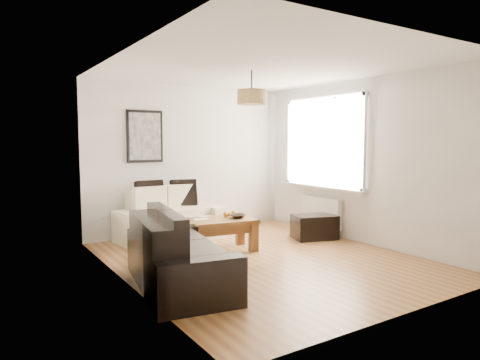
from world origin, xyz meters
TOP-DOWN VIEW (x-y plane):
  - floor at (0.00, 0.00)m, footprint 4.50×4.50m
  - ceiling at (0.00, 0.00)m, footprint 3.80×4.50m
  - wall_back at (0.00, 2.25)m, footprint 3.80×0.04m
  - wall_front at (0.00, -2.25)m, footprint 3.80×0.04m
  - wall_left at (-1.90, 0.00)m, footprint 0.04×4.50m
  - wall_right at (1.90, 0.00)m, footprint 0.04×4.50m
  - window_bay at (1.86, 0.80)m, footprint 0.14×1.90m
  - radiator at (1.82, 0.80)m, footprint 0.10×0.90m
  - poster at (-0.85, 2.22)m, footprint 0.62×0.04m
  - pendant_shade at (0.00, 0.30)m, footprint 0.40×0.40m
  - loveseat_cream at (-0.60, 1.78)m, footprint 1.75×1.10m
  - sofa_leather at (-1.43, -0.37)m, footprint 1.18×1.93m
  - coffee_table at (-0.35, 0.73)m, footprint 1.25×0.80m
  - ottoman at (1.45, 0.56)m, footprint 0.80×0.64m
  - cushion_left at (-0.87, 1.98)m, footprint 0.46×0.14m
  - cushion_right at (-0.27, 1.98)m, footprint 0.46×0.23m
  - fruit_bowl at (-0.00, 0.66)m, footprint 0.24×0.24m
  - orange_a at (-0.05, 0.80)m, footprint 0.07×0.07m
  - orange_b at (0.05, 0.86)m, footprint 0.08×0.08m
  - orange_c at (-0.11, 0.84)m, footprint 0.09×0.09m
  - papers at (-0.52, 0.85)m, footprint 0.22×0.16m

SIDE VIEW (x-z plane):
  - floor at x=0.00m, z-range 0.00..0.00m
  - ottoman at x=1.45m, z-range 0.00..0.40m
  - coffee_table at x=-0.35m, z-range 0.00..0.48m
  - radiator at x=1.82m, z-range 0.12..0.64m
  - sofa_leather at x=-1.43m, z-range 0.00..0.78m
  - loveseat_cream at x=-0.60m, z-range 0.00..0.82m
  - papers at x=-0.52m, z-range 0.48..0.48m
  - fruit_bowl at x=0.00m, z-range 0.48..0.53m
  - orange_a at x=-0.05m, z-range 0.49..0.55m
  - orange_b at x=0.05m, z-range 0.48..0.56m
  - orange_c at x=-0.11m, z-range 0.48..0.56m
  - cushion_right at x=-0.27m, z-range 0.52..0.96m
  - cushion_left at x=-0.87m, z-range 0.52..0.98m
  - wall_back at x=0.00m, z-range 0.00..2.60m
  - wall_front at x=0.00m, z-range 0.00..2.60m
  - wall_left at x=-1.90m, z-range 0.00..2.60m
  - wall_right at x=1.90m, z-range 0.00..2.60m
  - window_bay at x=1.86m, z-range 0.80..2.40m
  - poster at x=-0.85m, z-range 1.26..2.13m
  - pendant_shade at x=0.00m, z-range 2.13..2.33m
  - ceiling at x=0.00m, z-range 2.60..2.60m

